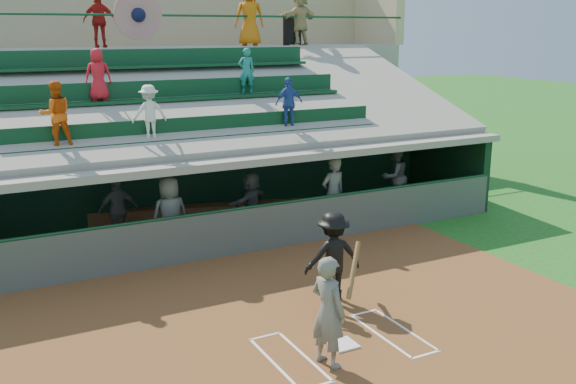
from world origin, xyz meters
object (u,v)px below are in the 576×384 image
catcher (326,290)px  trash_bin (292,32)px  home_plate (343,344)px  batter_at_plate (329,311)px

catcher → trash_bin: 13.39m
home_plate → batter_at_plate: size_ratio=0.22×
batter_at_plate → catcher: (0.87, 1.54, -0.40)m
batter_at_plate → catcher: bearing=60.5°
batter_at_plate → catcher: batter_at_plate is taller
home_plate → catcher: (0.32, 1.13, 0.50)m
home_plate → catcher: 1.27m
catcher → trash_bin: trash_bin is taller
home_plate → trash_bin: bearing=65.7°
home_plate → batter_at_plate: 1.13m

